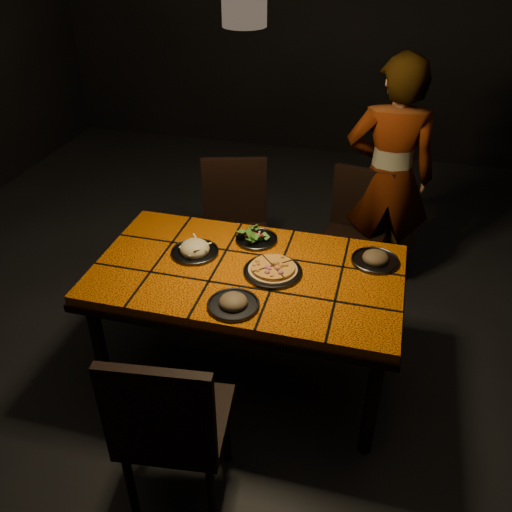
% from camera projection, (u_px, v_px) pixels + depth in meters
% --- Properties ---
extents(room_shell, '(6.04, 7.04, 3.08)m').
position_uv_depth(room_shell, '(246.00, 132.00, 2.41)').
color(room_shell, black).
rests_on(room_shell, ground).
extents(dining_table, '(1.62, 0.92, 0.75)m').
position_uv_depth(dining_table, '(247.00, 282.00, 2.87)').
color(dining_table, '#DA6106').
rests_on(dining_table, ground).
extents(chair_near, '(0.49, 0.49, 0.98)m').
position_uv_depth(chair_near, '(170.00, 424.00, 2.23)').
color(chair_near, black).
rests_on(chair_near, ground).
extents(chair_far_left, '(0.54, 0.54, 0.96)m').
position_uv_depth(chair_far_left, '(235.00, 221.00, 3.66)').
color(chair_far_left, black).
rests_on(chair_far_left, ground).
extents(chair_far_right, '(0.45, 0.45, 0.89)m').
position_uv_depth(chair_far_right, '(356.00, 226.00, 3.68)').
color(chair_far_right, black).
rests_on(chair_far_right, ground).
extents(diner, '(0.63, 0.44, 1.63)m').
position_uv_depth(diner, '(389.00, 178.00, 3.59)').
color(diner, brown).
rests_on(diner, ground).
extents(pendant_lamp, '(0.18, 0.18, 1.06)m').
position_uv_depth(pendant_lamp, '(244.00, 5.00, 2.12)').
color(pendant_lamp, black).
rests_on(pendant_lamp, room_shell).
extents(plate_pizza, '(0.36, 0.36, 0.04)m').
position_uv_depth(plate_pizza, '(273.00, 270.00, 2.79)').
color(plate_pizza, '#39393E').
rests_on(plate_pizza, dining_table).
extents(plate_pasta, '(0.26, 0.26, 0.09)m').
position_uv_depth(plate_pasta, '(195.00, 250.00, 2.94)').
color(plate_pasta, '#39393E').
rests_on(plate_pasta, dining_table).
extents(plate_salad, '(0.24, 0.24, 0.07)m').
position_uv_depth(plate_salad, '(256.00, 237.00, 3.05)').
color(plate_salad, '#39393E').
rests_on(plate_salad, dining_table).
extents(plate_mushroom_a, '(0.25, 0.25, 0.08)m').
position_uv_depth(plate_mushroom_a, '(233.00, 303.00, 2.56)').
color(plate_mushroom_a, '#39393E').
rests_on(plate_mushroom_a, dining_table).
extents(plate_mushroom_b, '(0.25, 0.25, 0.08)m').
position_uv_depth(plate_mushroom_b, '(375.00, 258.00, 2.87)').
color(plate_mushroom_b, '#39393E').
rests_on(plate_mushroom_b, dining_table).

